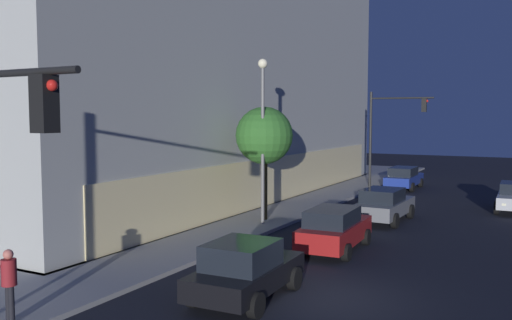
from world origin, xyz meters
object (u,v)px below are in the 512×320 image
at_px(traffic_light_far_corner, 389,124).
at_px(car_grey, 384,204).
at_px(modern_building, 131,50).
at_px(car_black, 245,270).
at_px(pedestrian_waiting, 9,279).
at_px(sidewalk_tree, 264,136).
at_px(street_lamp_sidewalk, 263,120).
at_px(car_blue, 404,177).
at_px(car_red, 334,229).

height_order(traffic_light_far_corner, car_grey, traffic_light_far_corner).
distance_m(traffic_light_far_corner, car_grey, 12.63).
relative_size(modern_building, car_black, 8.21).
bearing_deg(car_grey, pedestrian_waiting, 166.32).
xyz_separation_m(sidewalk_tree, car_grey, (2.94, -5.00, -3.30)).
relative_size(traffic_light_far_corner, street_lamp_sidewalk, 0.88).
xyz_separation_m(street_lamp_sidewalk, car_grey, (3.85, -4.60, -4.07)).
bearing_deg(street_lamp_sidewalk, sidewalk_tree, 23.21).
relative_size(pedestrian_waiting, car_black, 0.42).
xyz_separation_m(sidewalk_tree, car_blue, (15.50, -3.00, -3.33)).
relative_size(modern_building, sidewalk_tree, 6.42).
height_order(modern_building, car_blue, modern_building).
bearing_deg(modern_building, car_grey, -98.73).
relative_size(sidewalk_tree, car_grey, 1.16).
height_order(car_black, car_blue, car_black).
height_order(car_red, car_grey, car_red).
bearing_deg(car_grey, car_red, 179.05).
bearing_deg(pedestrian_waiting, car_grey, -13.68).
xyz_separation_m(pedestrian_waiting, car_grey, (17.56, -4.27, -0.38)).
distance_m(modern_building, car_black, 25.20).
relative_size(modern_building, street_lamp_sidewalk, 4.59).
relative_size(car_red, car_grey, 0.98).
relative_size(pedestrian_waiting, car_red, 0.39).
relative_size(street_lamp_sidewalk, sidewalk_tree, 1.40).
relative_size(street_lamp_sidewalk, pedestrian_waiting, 4.22).
height_order(street_lamp_sidewalk, car_black, street_lamp_sidewalk).
relative_size(pedestrian_waiting, car_grey, 0.38).
xyz_separation_m(traffic_light_far_corner, sidewalk_tree, (-14.67, 2.12, -0.41)).
bearing_deg(car_grey, street_lamp_sidewalk, 129.92).
bearing_deg(car_blue, sidewalk_tree, 169.03).
bearing_deg(car_red, traffic_light_far_corner, 8.57).
distance_m(street_lamp_sidewalk, car_grey, 7.26).
xyz_separation_m(pedestrian_waiting, car_blue, (30.12, -2.28, -0.41)).
bearing_deg(car_black, car_blue, 3.63).
bearing_deg(pedestrian_waiting, traffic_light_far_corner, -2.74).
xyz_separation_m(traffic_light_far_corner, pedestrian_waiting, (-29.29, 1.40, -3.33)).
bearing_deg(traffic_light_far_corner, sidewalk_tree, 171.77).
distance_m(street_lamp_sidewalk, car_red, 6.66).
height_order(sidewalk_tree, car_red, sidewalk_tree).
bearing_deg(traffic_light_far_corner, car_blue, -46.77).
bearing_deg(car_blue, traffic_light_far_corner, 133.23).
xyz_separation_m(traffic_light_far_corner, car_grey, (-11.73, -2.87, -3.71)).
xyz_separation_m(traffic_light_far_corner, car_blue, (0.83, -0.88, -3.74)).
relative_size(modern_building, car_grey, 7.46).
relative_size(traffic_light_far_corner, car_red, 1.46).
bearing_deg(street_lamp_sidewalk, car_red, -121.60).
xyz_separation_m(car_red, car_blue, (19.17, 1.88, -0.04)).
distance_m(modern_building, car_blue, 20.67).
height_order(street_lamp_sidewalk, pedestrian_waiting, street_lamp_sidewalk).
relative_size(pedestrian_waiting, car_blue, 0.38).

